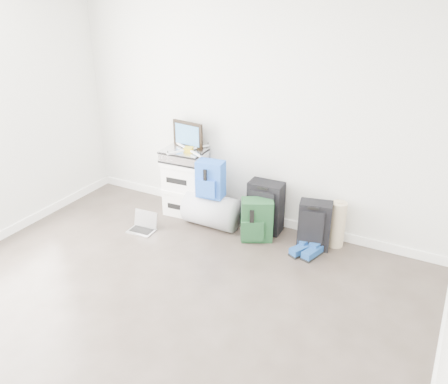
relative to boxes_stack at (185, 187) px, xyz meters
The scene contains 14 objects.
ground 2.41m from the boxes_stack, 70.86° to the right, with size 5.00×5.00×0.00m, color #352D26.
room_envelope 2.75m from the boxes_stack, 70.72° to the right, with size 4.52×5.02×2.71m.
boxes_stack is the anchor object (origin of this frame).
briefcase 0.41m from the boxes_stack, behind, with size 0.49×0.36×0.14m, color #B2B2B7.
painting 0.64m from the boxes_stack, 90.00° to the left, with size 0.42×0.07×0.31m.
drone 0.51m from the boxes_stack, 14.04° to the right, with size 0.50×0.50×0.05m.
duffel_bag 0.50m from the boxes_stack, 17.59° to the right, with size 0.39×0.39×0.62m, color #999AA1.
blue_backpack 0.55m from the boxes_stack, 21.04° to the right, with size 0.32×0.26×0.42m.
large_suitcase 1.04m from the boxes_stack, ahead, with size 0.39×0.26×0.59m.
green_backpack 1.06m from the boxes_stack, 10.57° to the right, with size 0.40×0.37×0.48m.
carry_on 1.65m from the boxes_stack, ahead, with size 0.37×0.29×0.53m.
shoes 1.69m from the boxes_stack, ahead, with size 0.32×0.29×0.09m.
rolled_rug 1.86m from the boxes_stack, ahead, with size 0.17×0.17×0.51m, color tan.
laptop 0.70m from the boxes_stack, 107.40° to the right, with size 0.31×0.23×0.21m.
Camera 1 is at (2.09, -2.13, 2.70)m, focal length 38.00 mm.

